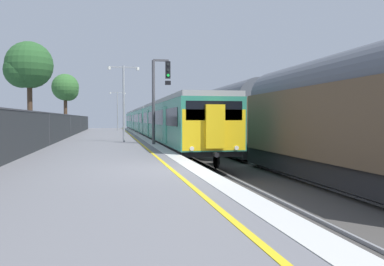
{
  "coord_description": "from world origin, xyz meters",
  "views": [
    {
      "loc": [
        -2.07,
        -11.51,
        1.47
      ],
      "look_at": [
        1.27,
        5.01,
        0.88
      ],
      "focal_mm": 37.44,
      "sensor_mm": 36.0,
      "label": 1
    }
  ],
  "objects_px": {
    "signal_gantry": "(158,91)",
    "background_tree_left": "(27,67)",
    "platform_lamp_mid": "(124,96)",
    "background_tree_centre": "(66,89)",
    "platform_lamp_far": "(118,107)",
    "commuter_train_at_platform": "(148,121)",
    "freight_train_adjacent_track": "(205,117)"
  },
  "relations": [
    {
      "from": "commuter_train_at_platform",
      "to": "background_tree_centre",
      "type": "xyz_separation_m",
      "value": [
        -9.48,
        4.26,
        3.86
      ]
    },
    {
      "from": "background_tree_left",
      "to": "platform_lamp_mid",
      "type": "bearing_deg",
      "value": -21.04
    },
    {
      "from": "commuter_train_at_platform",
      "to": "signal_gantry",
      "type": "xyz_separation_m",
      "value": [
        -1.47,
        -22.83,
        1.83
      ]
    },
    {
      "from": "freight_train_adjacent_track",
      "to": "commuter_train_at_platform",
      "type": "bearing_deg",
      "value": 108.99
    },
    {
      "from": "signal_gantry",
      "to": "background_tree_centre",
      "type": "height_order",
      "value": "background_tree_centre"
    },
    {
      "from": "signal_gantry",
      "to": "background_tree_left",
      "type": "relative_size",
      "value": 0.74
    },
    {
      "from": "platform_lamp_mid",
      "to": "platform_lamp_far",
      "type": "xyz_separation_m",
      "value": [
        -0.0,
        25.76,
        0.03
      ]
    },
    {
      "from": "signal_gantry",
      "to": "background_tree_left",
      "type": "height_order",
      "value": "background_tree_left"
    },
    {
      "from": "signal_gantry",
      "to": "platform_lamp_far",
      "type": "height_order",
      "value": "signal_gantry"
    },
    {
      "from": "commuter_train_at_platform",
      "to": "platform_lamp_mid",
      "type": "bearing_deg",
      "value": -99.51
    },
    {
      "from": "freight_train_adjacent_track",
      "to": "background_tree_left",
      "type": "relative_size",
      "value": 8.38
    },
    {
      "from": "freight_train_adjacent_track",
      "to": "signal_gantry",
      "type": "relative_size",
      "value": 11.26
    },
    {
      "from": "signal_gantry",
      "to": "background_tree_left",
      "type": "xyz_separation_m",
      "value": [
        -8.17,
        5.1,
        1.85
      ]
    },
    {
      "from": "commuter_train_at_platform",
      "to": "platform_lamp_mid",
      "type": "distance_m",
      "value": 20.49
    },
    {
      "from": "background_tree_centre",
      "to": "commuter_train_at_platform",
      "type": "bearing_deg",
      "value": -24.18
    },
    {
      "from": "signal_gantry",
      "to": "platform_lamp_far",
      "type": "xyz_separation_m",
      "value": [
        -1.9,
        28.45,
        -0.14
      ]
    },
    {
      "from": "platform_lamp_mid",
      "to": "platform_lamp_far",
      "type": "relative_size",
      "value": 0.99
    },
    {
      "from": "freight_train_adjacent_track",
      "to": "background_tree_left",
      "type": "height_order",
      "value": "background_tree_left"
    },
    {
      "from": "platform_lamp_mid",
      "to": "background_tree_centre",
      "type": "relative_size",
      "value": 0.71
    },
    {
      "from": "platform_lamp_mid",
      "to": "platform_lamp_far",
      "type": "bearing_deg",
      "value": 90.0
    },
    {
      "from": "platform_lamp_far",
      "to": "background_tree_centre",
      "type": "xyz_separation_m",
      "value": [
        -6.1,
        -1.36,
        2.17
      ]
    },
    {
      "from": "platform_lamp_far",
      "to": "background_tree_left",
      "type": "xyz_separation_m",
      "value": [
        -6.26,
        -23.35,
        1.99
      ]
    },
    {
      "from": "background_tree_left",
      "to": "background_tree_centre",
      "type": "distance_m",
      "value": 21.99
    },
    {
      "from": "platform_lamp_mid",
      "to": "commuter_train_at_platform",
      "type": "bearing_deg",
      "value": 80.49
    },
    {
      "from": "commuter_train_at_platform",
      "to": "background_tree_left",
      "type": "distance_m",
      "value": 20.51
    },
    {
      "from": "freight_train_adjacent_track",
      "to": "platform_lamp_mid",
      "type": "relative_size",
      "value": 11.41
    },
    {
      "from": "signal_gantry",
      "to": "background_tree_centre",
      "type": "distance_m",
      "value": 28.32
    },
    {
      "from": "signal_gantry",
      "to": "platform_lamp_far",
      "type": "bearing_deg",
      "value": 93.83
    },
    {
      "from": "platform_lamp_mid",
      "to": "background_tree_centre",
      "type": "xyz_separation_m",
      "value": [
        -6.1,
        24.4,
        2.2
      ]
    },
    {
      "from": "freight_train_adjacent_track",
      "to": "background_tree_left",
      "type": "bearing_deg",
      "value": -155.93
    },
    {
      "from": "signal_gantry",
      "to": "platform_lamp_far",
      "type": "relative_size",
      "value": 1.0
    },
    {
      "from": "commuter_train_at_platform",
      "to": "freight_train_adjacent_track",
      "type": "relative_size",
      "value": 1.09
    }
  ]
}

